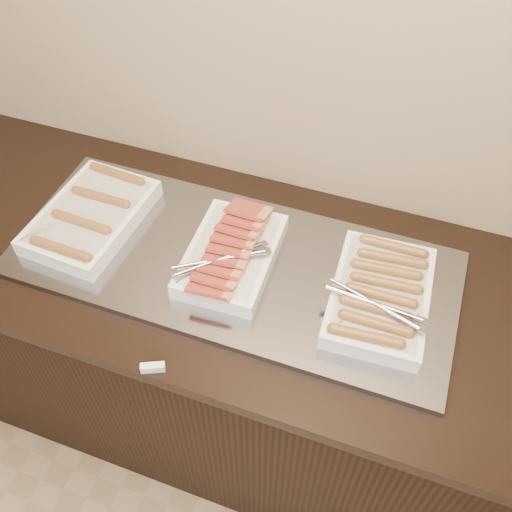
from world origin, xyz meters
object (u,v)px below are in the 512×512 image
Objects in this scene: dish_center at (231,254)px; dish_right at (380,296)px; counter at (231,350)px; dish_left at (91,216)px; warming_tray at (232,264)px.

dish_right is (0.40, 0.00, -0.00)m from dish_center.
counter is at bearing 176.55° from dish_right.
dish_right is at bearing -2.00° from dish_center.
dish_center is at bearing 2.76° from dish_left.
dish_center is (0.02, -0.00, 0.50)m from counter.
dish_center is 0.97× the size of dish_right.
dish_left is at bearing 177.35° from dish_center.
counter is 5.79× the size of dish_center.
dish_left is 0.83m from dish_right.
dish_right is at bearing -0.57° from warming_tray.
dish_right is (0.42, -0.00, 0.50)m from counter.
dish_center reaches higher than warming_tray.
warming_tray is at bearing 176.52° from dish_right.
counter is 1.72× the size of warming_tray.
dish_center reaches higher than counter.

